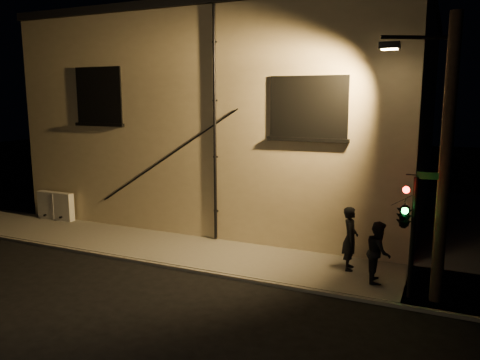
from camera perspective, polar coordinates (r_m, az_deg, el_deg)
The scene contains 8 objects.
ground at distance 14.30m, azimuth -1.87°, elevation -11.71°, with size 90.00×90.00×0.00m, color black.
sidewalk at distance 17.75m, azimuth 8.04°, elevation -7.27°, with size 21.00×16.00×0.12m.
building at distance 22.74m, azimuth 1.29°, elevation 7.72°, with size 16.20×12.23×8.80m.
utility_cabinet at distance 21.66m, azimuth -21.55°, elevation -2.94°, with size 1.81×0.31×1.19m, color silver.
pedestrian_a at distance 14.64m, azimuth 13.28°, elevation -6.94°, with size 0.71×0.47×1.94m, color black.
pedestrian_b at distance 13.91m, azimuth 16.51°, elevation -8.40°, with size 0.85×0.66×1.75m, color black.
traffic_signal at distance 12.63m, azimuth 19.50°, elevation -3.96°, with size 1.36×1.97×3.34m.
streetlamp_pole at distance 12.59m, azimuth 23.39°, elevation 2.69°, with size 2.03×1.39×7.29m.
Camera 1 is at (5.88, -11.93, 5.26)m, focal length 35.00 mm.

